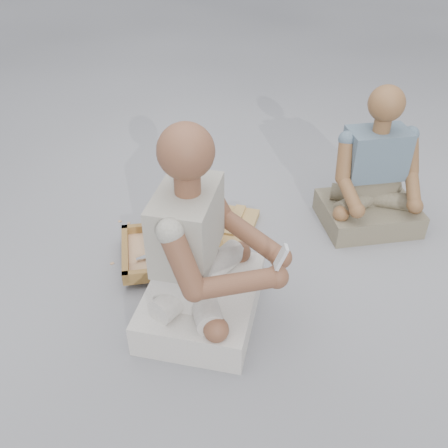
{
  "coord_description": "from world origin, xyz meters",
  "views": [
    {
      "loc": [
        -0.07,
        -1.76,
        1.69
      ],
      "look_at": [
        -0.09,
        0.17,
        0.3
      ],
      "focal_mm": 40.0,
      "sensor_mm": 36.0,
      "label": 1
    }
  ],
  "objects_px": {
    "carved_panel": "(203,223)",
    "tool_tray": "(173,250)",
    "companion": "(373,182)",
    "craftsman": "(200,260)"
  },
  "relations": [
    {
      "from": "carved_panel",
      "to": "companion",
      "type": "xyz_separation_m",
      "value": [
        0.94,
        0.05,
        0.25
      ]
    },
    {
      "from": "carved_panel",
      "to": "tool_tray",
      "type": "height_order",
      "value": "tool_tray"
    },
    {
      "from": "carved_panel",
      "to": "craftsman",
      "type": "height_order",
      "value": "craftsman"
    },
    {
      "from": "carved_panel",
      "to": "tool_tray",
      "type": "bearing_deg",
      "value": -115.68
    },
    {
      "from": "companion",
      "to": "carved_panel",
      "type": "bearing_deg",
      "value": -6.74
    },
    {
      "from": "carved_panel",
      "to": "companion",
      "type": "distance_m",
      "value": 0.98
    },
    {
      "from": "craftsman",
      "to": "companion",
      "type": "bearing_deg",
      "value": 140.72
    },
    {
      "from": "tool_tray",
      "to": "companion",
      "type": "distance_m",
      "value": 1.16
    },
    {
      "from": "carved_panel",
      "to": "craftsman",
      "type": "relative_size",
      "value": 0.62
    },
    {
      "from": "carved_panel",
      "to": "companion",
      "type": "bearing_deg",
      "value": 3.18
    }
  ]
}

